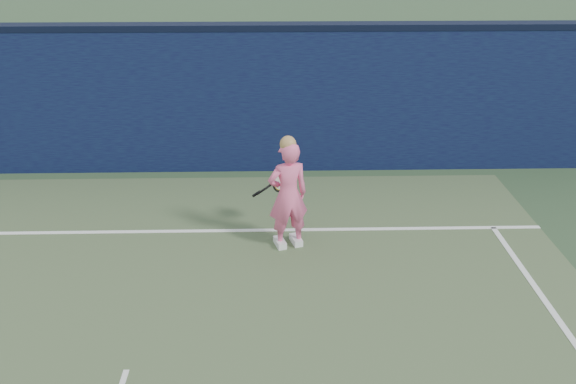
{
  "coord_description": "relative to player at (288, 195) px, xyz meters",
  "views": [
    {
      "loc": [
        1.54,
        -3.96,
        4.27
      ],
      "look_at": [
        1.72,
        3.58,
        0.82
      ],
      "focal_mm": 38.0,
      "sensor_mm": 36.0,
      "label": 1
    }
  ],
  "objects": [
    {
      "name": "wall_cap",
      "position": [
        -1.72,
        2.92,
        1.77
      ],
      "size": [
        24.0,
        0.42,
        0.1
      ],
      "primitive_type": "cube",
      "color": "black",
      "rests_on": "backstop_wall"
    },
    {
      "name": "player",
      "position": [
        0.0,
        0.0,
        0.0
      ],
      "size": [
        0.65,
        0.51,
        1.63
      ],
      "rotation": [
        0.0,
        0.0,
        3.43
      ],
      "color": "pink",
      "rests_on": "ground"
    },
    {
      "name": "backstop_wall",
      "position": [
        -1.72,
        2.92,
        0.47
      ],
      "size": [
        24.0,
        0.4,
        2.5
      ],
      "primitive_type": "cube",
      "color": "black",
      "rests_on": "ground"
    },
    {
      "name": "racket",
      "position": [
        -0.13,
        0.47,
        -0.02
      ],
      "size": [
        0.53,
        0.41,
        0.34
      ],
      "rotation": [
        0.0,
        0.0,
        0.54
      ],
      "color": "black",
      "rests_on": "ground"
    }
  ]
}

